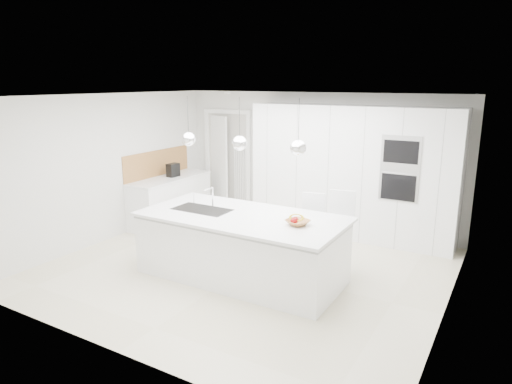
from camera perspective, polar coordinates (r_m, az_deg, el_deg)
The scene contains 26 objects.
floor at distance 6.85m, azimuth -1.28°, elevation -9.50°, with size 5.50×5.50×0.00m, color beige.
wall_back at distance 8.65m, azimuth 7.38°, elevation 3.96°, with size 5.50×5.50×0.00m, color silver.
wall_left at distance 8.21m, azimuth -17.94°, elevation 2.88°, with size 5.00×5.00×0.00m, color silver.
ceiling at distance 6.30m, azimuth -1.41°, elevation 11.90°, with size 5.50×5.50×0.00m, color white.
tall_cabinets at distance 8.11m, azimuth 11.74°, elevation 2.42°, with size 3.60×0.60×2.30m, color white.
oven_stack at distance 7.55m, azimuth 17.53°, elevation 2.78°, with size 0.62×0.04×1.05m, color #A5A5A8, non-canonical shape.
doorway_frame at distance 9.57m, azimuth -3.55°, elevation 3.63°, with size 1.11×0.08×2.13m, color white, non-canonical shape.
hallway_door at distance 9.68m, azimuth -4.94°, elevation 3.59°, with size 0.82×0.04×2.00m, color white.
radiator at distance 9.43m, azimuth -1.95°, elevation 2.40°, with size 0.32×0.04×1.40m, color white, non-canonical shape.
left_base_cabinets at distance 9.01m, azimuth -10.63°, elevation -1.10°, with size 0.60×1.80×0.86m, color white.
left_worktop at distance 8.91m, azimuth -10.76°, elevation 1.70°, with size 0.62×1.82×0.04m, color white.
oak_backsplash at distance 9.05m, azimuth -12.22°, elevation 3.55°, with size 0.02×1.80×0.50m, color #AC7945.
island_base at distance 6.40m, azimuth -1.95°, elevation -7.05°, with size 2.80×1.20×0.86m, color white.
island_worktop at distance 6.30m, azimuth -1.74°, elevation -3.08°, with size 2.84×1.40×0.04m, color white.
island_sink at distance 6.63m, azimuth -6.74°, elevation -2.85°, with size 0.84×0.44×0.18m, color #3F3F42, non-canonical shape.
island_tap at distance 6.70m, azimuth -5.43°, elevation -0.61°, with size 0.02×0.02×0.30m, color white.
pendant_left at distance 6.53m, azimuth -8.42°, elevation 6.54°, with size 0.20×0.20×0.20m, color white.
pendant_mid at distance 6.04m, azimuth -2.06°, elevation 6.10°, with size 0.20×0.20×0.20m, color white.
pendant_right at distance 5.64m, azimuth 5.30°, elevation 5.50°, with size 0.20×0.20×0.20m, color white.
fruit_bowl at distance 5.87m, azimuth 5.22°, elevation -3.82°, with size 0.29×0.29×0.07m, color #AC7945.
espresso_machine at distance 8.94m, azimuth -10.33°, elevation 2.72°, with size 0.15×0.24×0.26m, color black.
bar_stool_left at distance 6.79m, azimuth 6.66°, elevation -4.88°, with size 0.36×0.50×1.09m, color white, non-canonical shape.
bar_stool_right at distance 6.67m, azimuth 10.18°, elevation -5.01°, with size 0.38×0.53×1.16m, color white, non-canonical shape.
apple_a at distance 5.84m, azimuth 4.68°, elevation -3.58°, with size 0.08×0.08×0.08m, color #9F1013.
apple_b at distance 5.85m, azimuth 4.94°, elevation -3.51°, with size 0.08×0.08×0.08m, color #9F1013.
banana_bunch at distance 5.83m, azimuth 5.08°, elevation -3.20°, with size 0.20×0.20×0.03m, color yellow.
Camera 1 is at (3.30, -5.36, 2.70)m, focal length 32.00 mm.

